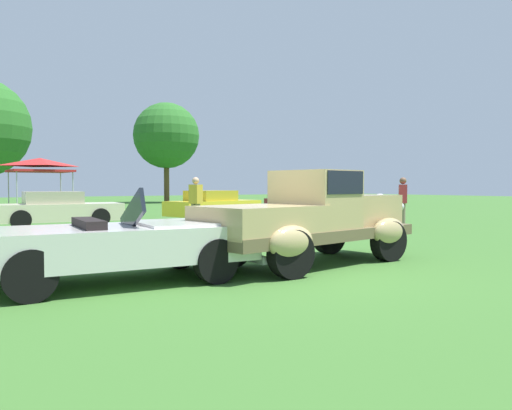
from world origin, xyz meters
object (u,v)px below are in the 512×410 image
object	(u,v)px
show_car_burgundy	(307,202)
spectator_between_cars	(196,202)
show_car_cream	(57,209)
spectator_near_truck	(403,201)
show_car_yellow	(214,205)
neighbor_convertible	(124,243)
canopy_tent_left_field	(40,164)
feature_pickup_truck	(312,217)

from	to	relation	value
show_car_burgundy	spectator_between_cars	world-z (taller)	spectator_between_cars
show_car_cream	spectator_between_cars	world-z (taller)	spectator_between_cars
spectator_near_truck	show_car_yellow	bearing A→B (deg)	110.32
neighbor_convertible	canopy_tent_left_field	distance (m)	18.13
show_car_cream	spectator_near_truck	distance (m)	11.70
spectator_near_truck	canopy_tent_left_field	xyz separation A→B (m)	(-8.22, 14.28, 1.51)
show_car_yellow	spectator_near_truck	distance (m)	8.02
show_car_burgundy	canopy_tent_left_field	xyz separation A→B (m)	(-11.18, 5.94, 1.82)
show_car_burgundy	spectator_between_cars	xyz separation A→B (m)	(-8.72, -5.01, 0.31)
feature_pickup_truck	show_car_cream	xyz separation A→B (m)	(-1.87, 11.37, -0.27)
neighbor_convertible	show_car_yellow	bearing A→B (deg)	55.21
neighbor_convertible	spectator_near_truck	bearing A→B (deg)	18.96
spectator_near_truck	spectator_between_cars	bearing A→B (deg)	149.94
neighbor_convertible	show_car_cream	bearing A→B (deg)	82.18
spectator_near_truck	spectator_between_cars	xyz separation A→B (m)	(-5.76, 3.33, 0.00)
feature_pickup_truck	spectator_near_truck	xyz separation A→B (m)	(7.12, 3.88, 0.05)
neighbor_convertible	canopy_tent_left_field	xyz separation A→B (m)	(2.29, 17.89, 1.84)
neighbor_convertible	show_car_burgundy	xyz separation A→B (m)	(13.47, 11.95, 0.02)
feature_pickup_truck	spectator_between_cars	size ratio (longest dim) A/B	2.77
spectator_between_cars	canopy_tent_left_field	distance (m)	11.33
feature_pickup_truck	show_car_yellow	xyz separation A→B (m)	(4.34, 11.39, -0.27)
feature_pickup_truck	canopy_tent_left_field	world-z (taller)	canopy_tent_left_field
spectator_near_truck	spectator_between_cars	world-z (taller)	same
show_car_cream	spectator_near_truck	bearing A→B (deg)	-39.82
show_car_cream	spectator_between_cars	size ratio (longest dim) A/B	2.55
show_car_burgundy	spectator_near_truck	xyz separation A→B (m)	(-2.96, -8.34, 0.31)
feature_pickup_truck	spectator_near_truck	bearing A→B (deg)	28.58
feature_pickup_truck	canopy_tent_left_field	size ratio (longest dim) A/B	1.73
neighbor_convertible	show_car_yellow	size ratio (longest dim) A/B	0.98
show_car_yellow	neighbor_convertible	bearing A→B (deg)	-124.79
spectator_between_cars	feature_pickup_truck	bearing A→B (deg)	-100.69
show_car_cream	show_car_burgundy	xyz separation A→B (m)	(11.95, 0.85, -0.00)
neighbor_convertible	canopy_tent_left_field	size ratio (longest dim) A/B	1.56
show_car_cream	canopy_tent_left_field	xyz separation A→B (m)	(0.76, 6.79, 1.82)
feature_pickup_truck	spectator_near_truck	size ratio (longest dim) A/B	2.77
feature_pickup_truck	canopy_tent_left_field	xyz separation A→B (m)	(-1.10, 18.16, 1.55)
canopy_tent_left_field	feature_pickup_truck	bearing A→B (deg)	-86.53
show_car_cream	show_car_burgundy	world-z (taller)	same
neighbor_convertible	spectator_near_truck	world-z (taller)	spectator_near_truck
feature_pickup_truck	show_car_yellow	distance (m)	12.19
neighbor_convertible	spectator_between_cars	xyz separation A→B (m)	(4.75, 6.94, 0.34)
neighbor_convertible	spectator_between_cars	distance (m)	8.42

